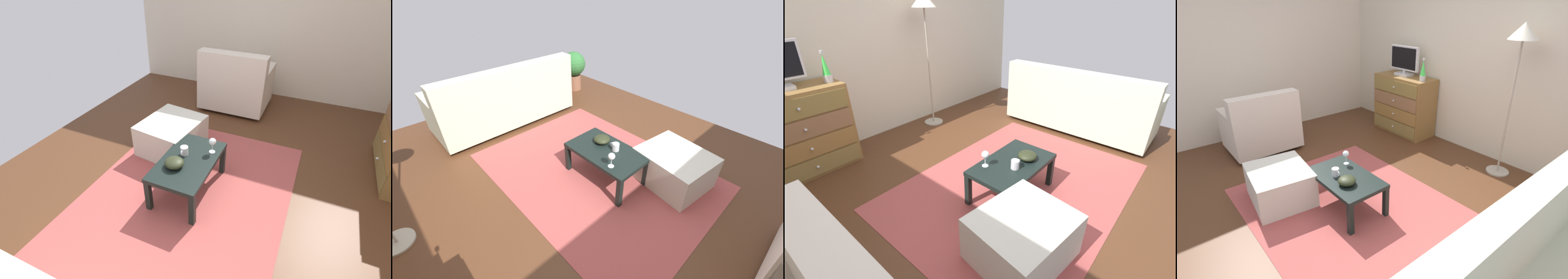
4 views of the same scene
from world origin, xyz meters
TOP-DOWN VIEW (x-y plane):
  - ground_plane at (0.00, 0.00)m, footprint 5.76×4.61m
  - area_rug at (0.20, -0.20)m, footprint 2.60×1.90m
  - coffee_table at (0.05, -0.22)m, footprint 0.83×0.49m
  - wine_glass at (-0.16, -0.06)m, footprint 0.07×0.07m
  - mug at (-0.01, -0.29)m, footprint 0.11×0.08m
  - bowl_decorative at (0.19, -0.29)m, footprint 0.18×0.18m
  - couch_large at (1.96, -0.06)m, footprint 0.85×2.01m
  - ottoman at (-0.51, -0.70)m, footprint 0.77×0.68m
  - potted_plant at (2.23, -1.65)m, footprint 0.44×0.44m

SIDE VIEW (x-z plane):
  - ground_plane at x=0.00m, z-range -0.05..0.00m
  - area_rug at x=0.20m, z-range 0.00..0.01m
  - ottoman at x=-0.51m, z-range 0.00..0.38m
  - coffee_table at x=0.05m, z-range 0.13..0.50m
  - couch_large at x=1.96m, z-range -0.11..0.80m
  - bowl_decorative at x=0.19m, z-range 0.37..0.45m
  - mug at x=-0.01m, z-range 0.37..0.45m
  - potted_plant at x=2.23m, z-range 0.07..0.79m
  - wine_glass at x=-0.16m, z-range 0.41..0.56m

